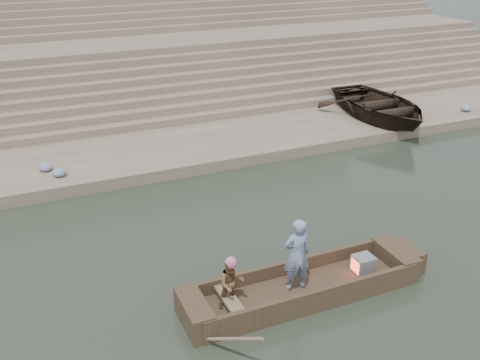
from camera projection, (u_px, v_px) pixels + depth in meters
ground at (381, 243)px, 14.45m from camera, size 120.00×120.00×0.00m
lower_landing at (254, 138)px, 21.02m from camera, size 32.00×4.00×0.40m
mid_landing at (190, 66)px, 26.76m from camera, size 32.00×3.00×2.80m
upper_landing at (150, 21)px, 32.08m from camera, size 32.00×3.00×5.20m
ghat_steps at (179, 51)px, 28.00m from camera, size 32.00×11.00×5.20m
main_rowboat at (302, 292)px, 12.33m from camera, size 5.00×1.30×0.22m
rowboat_trim at (311, 282)px, 12.32m from camera, size 6.04×2.63×1.83m
standing_man at (297, 255)px, 11.91m from camera, size 0.66×0.46×1.74m
rowing_man at (231, 283)px, 11.45m from camera, size 0.60×0.49×1.16m
television at (363, 264)px, 12.78m from camera, size 0.46×0.42×0.40m
beached_rowboat at (380, 105)px, 22.43m from camera, size 4.01×5.48×1.11m
cloth_bundles at (218, 145)px, 19.47m from camera, size 17.63×1.05×0.26m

